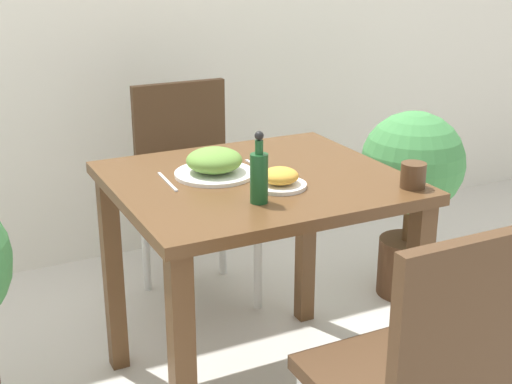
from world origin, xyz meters
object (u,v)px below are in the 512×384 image
food_plate (214,164)px  sauce_bottle (259,175)px  chair_near (429,376)px  potted_plant_right (411,179)px  chair_far (191,180)px  drink_cup (413,175)px  side_plate (280,179)px

food_plate → sauce_bottle: 0.28m
chair_near → potted_plant_right: chair_near is taller
chair_far → potted_plant_right: 0.91m
drink_cup → sauce_bottle: size_ratio=0.37×
chair_near → drink_cup: size_ratio=11.97×
chair_near → food_plate: size_ratio=3.62×
food_plate → drink_cup: size_ratio=3.31×
side_plate → food_plate: bearing=124.2°
food_plate → chair_far: bearing=75.1°
food_plate → sauce_bottle: bearing=-86.5°
food_plate → potted_plant_right: 1.06m
chair_near → food_plate: chair_near is taller
chair_far → side_plate: chair_far is taller
potted_plant_right → chair_far: bearing=152.6°
chair_far → chair_near: bearing=-90.8°
side_plate → chair_near: bearing=-87.3°
chair_near → chair_far: 1.55m
side_plate → potted_plant_right: 1.01m
chair_near → sauce_bottle: bearing=-76.3°
chair_far → sauce_bottle: bearing=-99.8°
chair_near → chair_far: (0.02, 1.55, 0.00)m
chair_near → potted_plant_right: size_ratio=1.12×
sauce_bottle → side_plate: bearing=37.8°
drink_cup → potted_plant_right: size_ratio=0.09×
chair_near → drink_cup: (0.32, 0.50, 0.29)m
drink_cup → potted_plant_right: (0.51, 0.63, -0.28)m
side_plate → potted_plant_right: bearing=28.0°
drink_cup → food_plate: bearing=142.9°
chair_far → food_plate: bearing=-104.9°
chair_near → potted_plant_right: (0.83, 1.13, 0.01)m
chair_near → sauce_bottle: (-0.14, 0.59, 0.33)m
chair_far → sauce_bottle: 1.03m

